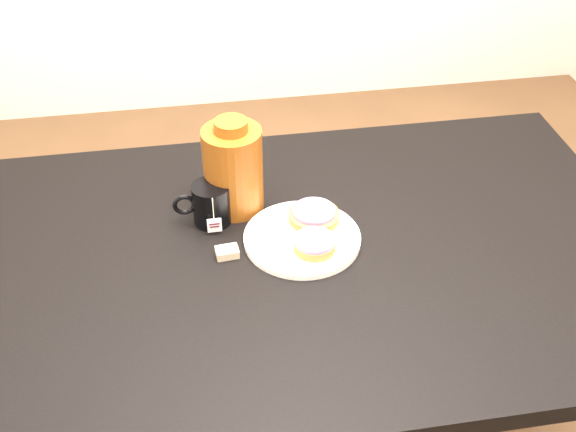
% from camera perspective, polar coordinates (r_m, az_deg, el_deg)
% --- Properties ---
extents(table, '(1.40, 0.90, 0.75)m').
position_cam_1_polar(table, '(1.52, 1.80, -5.07)').
color(table, black).
rests_on(table, ground_plane).
extents(plate, '(0.24, 0.24, 0.02)m').
position_cam_1_polar(plate, '(1.48, 1.13, -1.71)').
color(plate, white).
rests_on(plate, table).
extents(bagel_back, '(0.11, 0.11, 0.03)m').
position_cam_1_polar(bagel_back, '(1.52, 2.06, 0.08)').
color(bagel_back, brown).
rests_on(bagel_back, plate).
extents(bagel_front, '(0.12, 0.12, 0.03)m').
position_cam_1_polar(bagel_front, '(1.44, 2.11, -2.22)').
color(bagel_front, brown).
rests_on(bagel_front, plate).
extents(mug, '(0.12, 0.09, 0.09)m').
position_cam_1_polar(mug, '(1.52, -6.13, 0.99)').
color(mug, black).
rests_on(mug, table).
extents(teabag_pouch, '(0.05, 0.04, 0.02)m').
position_cam_1_polar(teabag_pouch, '(1.45, -4.83, -2.87)').
color(teabag_pouch, '#C6B793').
rests_on(teabag_pouch, table).
extents(bagel_package, '(0.17, 0.17, 0.21)m').
position_cam_1_polar(bagel_package, '(1.53, -4.35, 3.79)').
color(bagel_package, '#5C2A0C').
rests_on(bagel_package, table).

